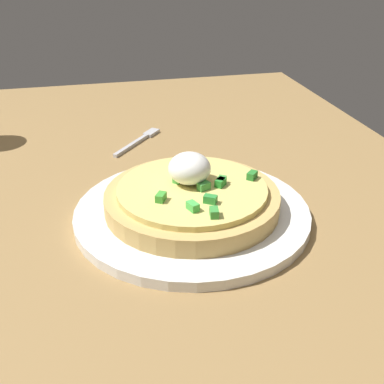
# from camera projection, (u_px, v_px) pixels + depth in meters

# --- Properties ---
(dining_table) EXTENTS (1.17, 0.79, 0.02)m
(dining_table) POSITION_uv_depth(u_px,v_px,m) (142.00, 244.00, 0.50)
(dining_table) COLOR olive
(dining_table) RESTS_ON ground
(plate) EXTENTS (0.25, 0.25, 0.01)m
(plate) POSITION_uv_depth(u_px,v_px,m) (192.00, 213.00, 0.53)
(plate) COLOR white
(plate) RESTS_ON dining_table
(pizza) EXTENTS (0.19, 0.19, 0.06)m
(pizza) POSITION_uv_depth(u_px,v_px,m) (192.00, 196.00, 0.52)
(pizza) COLOR tan
(pizza) RESTS_ON plate
(fork) EXTENTS (0.09, 0.08, 0.00)m
(fork) POSITION_uv_depth(u_px,v_px,m) (140.00, 140.00, 0.72)
(fork) COLOR #B7B7BC
(fork) RESTS_ON dining_table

